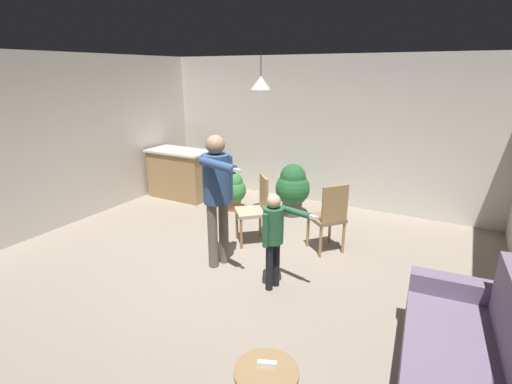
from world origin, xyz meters
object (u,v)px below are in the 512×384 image
object	(u,v)px
person_child	(274,231)
potted_plant_by_wall	(233,189)
dining_chair_near_wall	(329,215)
spare_remote_on_table	(267,364)
dining_chair_by_counter	(256,207)
person_adult	(217,187)
kitchen_counter	(181,174)
potted_plant_corner	(293,187)
couch_floral	(471,369)

from	to	relation	value
person_child	potted_plant_by_wall	xyz separation A→B (m)	(-1.80, 1.98, -0.33)
dining_chair_near_wall	spare_remote_on_table	distance (m)	2.88
dining_chair_near_wall	potted_plant_by_wall	xyz separation A→B (m)	(-2.05, 0.79, -0.16)
person_child	dining_chair_by_counter	world-z (taller)	person_child
person_adult	kitchen_counter	bearing A→B (deg)	-113.64
dining_chair_by_counter	potted_plant_corner	size ratio (longest dim) A/B	1.10
couch_floral	person_adult	distance (m)	3.10
couch_floral	dining_chair_near_wall	size ratio (longest dim) A/B	1.87
person_child	spare_remote_on_table	bearing A→B (deg)	38.38
couch_floral	person_adult	world-z (taller)	person_adult
person_adult	dining_chair_near_wall	size ratio (longest dim) A/B	1.70
couch_floral	dining_chair_near_wall	distance (m)	2.63
dining_chair_by_counter	potted_plant_corner	world-z (taller)	dining_chair_by_counter
person_child	dining_chair_near_wall	world-z (taller)	person_child
person_adult	potted_plant_corner	distance (m)	2.18
kitchen_counter	spare_remote_on_table	size ratio (longest dim) A/B	9.69
person_child	person_adult	bearing A→B (deg)	-87.19
potted_plant_corner	potted_plant_by_wall	size ratio (longest dim) A/B	1.31
potted_plant_corner	dining_chair_near_wall	bearing A→B (deg)	-46.56
person_child	potted_plant_by_wall	world-z (taller)	person_child
couch_floral	potted_plant_corner	distance (m)	4.11
person_adult	spare_remote_on_table	size ratio (longest dim) A/B	13.10
person_child	spare_remote_on_table	size ratio (longest dim) A/B	8.84
spare_remote_on_table	dining_chair_near_wall	bearing A→B (deg)	100.33
potted_plant_corner	kitchen_counter	bearing A→B (deg)	-175.97
dining_chair_near_wall	potted_plant_corner	size ratio (longest dim) A/B	1.10
person_child	spare_remote_on_table	xyz separation A→B (m)	(0.77, -1.64, -0.18)
couch_floral	dining_chair_near_wall	bearing A→B (deg)	36.74
potted_plant_corner	spare_remote_on_table	world-z (taller)	potted_plant_corner
potted_plant_corner	spare_remote_on_table	size ratio (longest dim) A/B	7.02
couch_floral	person_adult	bearing A→B (deg)	67.05
dining_chair_near_wall	spare_remote_on_table	xyz separation A→B (m)	(0.52, -2.84, -0.01)
person_child	potted_plant_by_wall	bearing A→B (deg)	-124.48
person_child	potted_plant_corner	xyz separation A→B (m)	(-0.77, 2.27, -0.21)
couch_floral	person_adult	size ratio (longest dim) A/B	1.10
kitchen_counter	person_adult	world-z (taller)	person_adult
kitchen_counter	potted_plant_by_wall	xyz separation A→B (m)	(1.32, -0.13, -0.09)
person_adult	dining_chair_by_counter	xyz separation A→B (m)	(0.08, 0.83, -0.51)
dining_chair_by_counter	dining_chair_near_wall	bearing A→B (deg)	-120.60
kitchen_counter	dining_chair_near_wall	bearing A→B (deg)	-15.17
potted_plant_by_wall	potted_plant_corner	bearing A→B (deg)	15.76
potted_plant_corner	person_child	bearing A→B (deg)	-71.30
person_adult	person_child	size ratio (longest dim) A/B	1.48
person_child	spare_remote_on_table	world-z (taller)	person_child
dining_chair_by_counter	dining_chair_near_wall	world-z (taller)	same
potted_plant_by_wall	spare_remote_on_table	distance (m)	4.44
couch_floral	dining_chair_by_counter	distance (m)	3.30
dining_chair_by_counter	spare_remote_on_table	world-z (taller)	dining_chair_by_counter
dining_chair_near_wall	potted_plant_by_wall	bearing A→B (deg)	109.36
couch_floral	dining_chair_by_counter	xyz separation A→B (m)	(-2.79, 1.75, 0.21)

